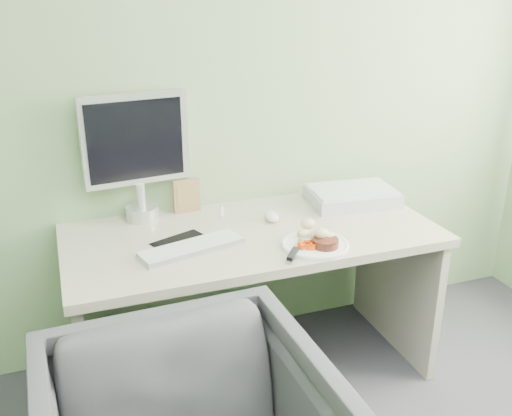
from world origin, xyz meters
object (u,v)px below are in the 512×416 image
object	(u,v)px
plate	(315,245)
desk	(252,269)
scanner	(352,197)
monitor	(137,150)

from	to	relation	value
plate	desk	bearing A→B (deg)	128.24
desk	scanner	xyz separation A→B (m)	(0.57, 0.15, 0.22)
plate	scanner	bearing A→B (deg)	45.70
scanner	monitor	world-z (taller)	monitor
desk	plate	xyz separation A→B (m)	(0.19, -0.24, 0.19)
plate	monitor	xyz separation A→B (m)	(-0.61, 0.55, 0.31)
scanner	desk	bearing A→B (deg)	-159.28
desk	monitor	xyz separation A→B (m)	(-0.42, 0.32, 0.50)
plate	scanner	size ratio (longest dim) A/B	0.66
scanner	monitor	distance (m)	1.05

